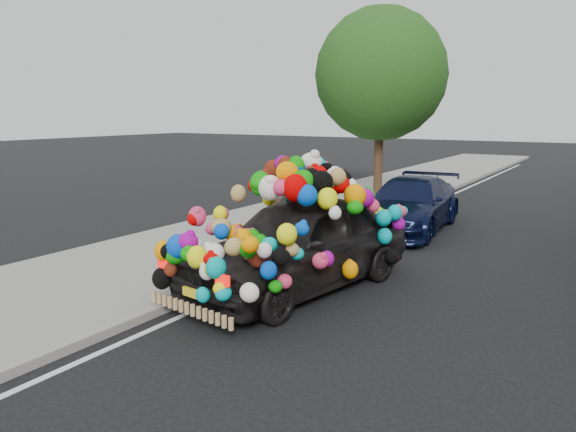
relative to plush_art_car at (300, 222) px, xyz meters
The scene contains 6 objects.
ground 1.66m from the plush_art_car, ahead, with size 100.00×100.00×0.00m, color black.
sidewalk 3.24m from the plush_art_car, behind, with size 4.00×60.00×0.12m, color gray.
kerb 1.53m from the plush_art_car, behind, with size 0.15×60.00×0.13m, color gray.
tree_near_sidewalk 10.18m from the plush_art_car, 105.27° to the left, with size 4.20×4.20×6.13m.
plush_art_car is the anchor object (origin of this frame).
navy_sedan 5.40m from the plush_art_car, 90.52° to the left, with size 1.79×4.40×1.28m, color black.
Camera 1 is at (3.27, -7.58, 2.88)m, focal length 35.00 mm.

